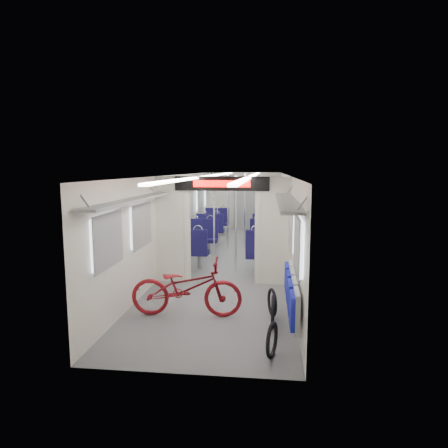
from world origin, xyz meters
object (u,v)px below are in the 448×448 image
object	(u,v)px
stanchion_near_right	(236,225)
flip_bench	(291,292)
bike_hoop_b	(273,313)
seat_bay_far_right	(267,223)
seat_bay_far_left	(214,223)
bike_hoop_a	(272,342)
seat_bay_near_right	(266,242)
stanchion_far_right	(245,212)
bike_hoop_c	(272,304)
stanchion_far_left	(228,212)
seat_bay_near_left	(196,240)
stanchion_near_left	(214,227)
bicycle	(186,288)

from	to	relation	value
stanchion_near_right	flip_bench	bearing A→B (deg)	-70.44
bike_hoop_b	seat_bay_far_right	size ratio (longest dim) A/B	0.25
stanchion_near_right	seat_bay_far_left	bearing A→B (deg)	104.05
bike_hoop_a	seat_bay_near_right	xyz separation A→B (m)	(-0.12, 5.27, 0.35)
flip_bench	stanchion_far_right	bearing A→B (deg)	100.17
bike_hoop_c	stanchion_far_left	bearing A→B (deg)	103.44
seat_bay_near_left	seat_bay_near_right	size ratio (longest dim) A/B	0.94
flip_bench	seat_bay_near_right	world-z (taller)	seat_bay_near_right
bike_hoop_c	seat_bay_far_right	xyz separation A→B (m)	(-0.13, 7.38, 0.34)
seat_bay_near_left	seat_bay_far_right	xyz separation A→B (m)	(1.87, 3.48, 0.00)
bike_hoop_b	stanchion_far_left	bearing A→B (deg)	102.37
seat_bay_near_right	stanchion_near_right	world-z (taller)	stanchion_near_right
bike_hoop_c	stanchion_near_left	size ratio (longest dim) A/B	0.21
bike_hoop_a	bike_hoop_b	world-z (taller)	bike_hoop_b
seat_bay_far_right	seat_bay_near_left	bearing A→B (deg)	-118.27
stanchion_near_left	stanchion_far_left	xyz separation A→B (m)	(-0.00, 3.09, 0.00)
stanchion_near_left	stanchion_near_right	world-z (taller)	same
bike_hoop_c	stanchion_far_right	distance (m)	5.78
stanchion_near_left	stanchion_far_left	size ratio (longest dim) A/B	1.00
seat_bay_near_right	stanchion_near_left	bearing A→B (deg)	-129.69
seat_bay_near_right	stanchion_near_left	world-z (taller)	stanchion_near_left
stanchion_far_right	stanchion_near_right	bearing A→B (deg)	-90.55
seat_bay_near_left	stanchion_near_left	xyz separation A→B (m)	(0.70, -1.52, 0.60)
flip_bench	bike_hoop_a	world-z (taller)	flip_bench
bike_hoop_c	seat_bay_far_right	size ratio (longest dim) A/B	0.22
bicycle	bike_hoop_c	xyz separation A→B (m)	(1.43, 0.13, -0.27)
bicycle	stanchion_near_right	xyz separation A→B (m)	(0.60, 2.84, 0.66)
stanchion_far_right	seat_bay_near_right	bearing A→B (deg)	-69.97
bike_hoop_a	seat_bay_near_left	world-z (taller)	seat_bay_near_left
bike_hoop_b	seat_bay_near_right	size ratio (longest dim) A/B	0.24
seat_bay_near_right	stanchion_near_left	distance (m)	1.93
seat_bay_far_left	seat_bay_far_right	size ratio (longest dim) A/B	0.95
bicycle	stanchion_near_left	size ratio (longest dim) A/B	0.81
seat_bay_near_right	stanchion_far_right	distance (m)	2.06
seat_bay_far_right	stanchion_far_right	bearing A→B (deg)	-111.30
flip_bench	stanchion_far_right	world-z (taller)	stanchion_far_right
seat_bay_far_left	stanchion_far_left	bearing A→B (deg)	-69.80
seat_bay_near_right	seat_bay_near_left	bearing A→B (deg)	176.67
seat_bay_near_left	bike_hoop_a	bearing A→B (deg)	-69.71
seat_bay_near_right	bike_hoop_b	bearing A→B (deg)	-88.15
bike_hoop_a	seat_bay_far_right	world-z (taller)	seat_bay_far_right
flip_bench	seat_bay_far_left	size ratio (longest dim) A/B	1.04
seat_bay_far_right	stanchion_far_left	distance (m)	2.32
seat_bay_far_right	bike_hoop_c	bearing A→B (deg)	-88.96
seat_bay_far_right	stanchion_far_right	world-z (taller)	stanchion_far_right
seat_bay_near_right	seat_bay_far_left	world-z (taller)	seat_bay_near_right
bike_hoop_c	stanchion_near_left	bearing A→B (deg)	118.72
seat_bay_far_left	seat_bay_far_right	xyz separation A→B (m)	(1.87, 0.02, 0.01)
flip_bench	stanchion_near_left	distance (m)	3.30
bike_hoop_a	stanchion_near_left	size ratio (longest dim) A/B	0.21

